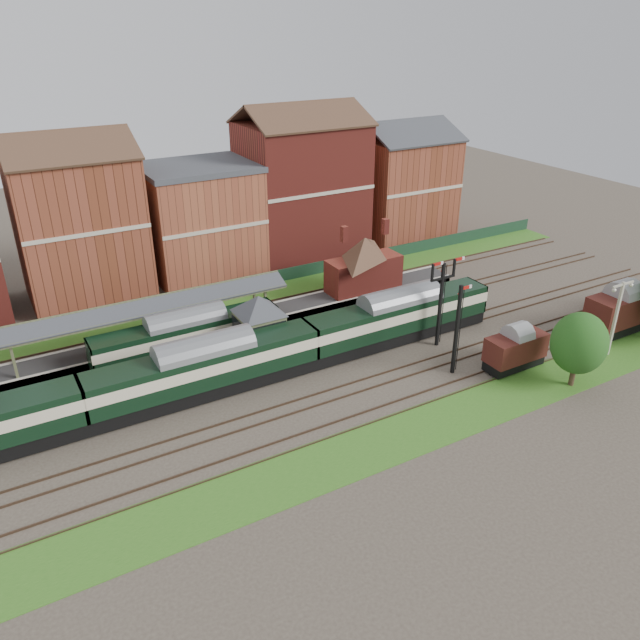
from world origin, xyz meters
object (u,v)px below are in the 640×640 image
platform_railcar (187,335)px  semaphore_bracket (441,299)px  signal_box (260,326)px  dmu_train (206,368)px  goods_van_a (515,349)px

platform_railcar → semaphore_bracket: bearing=-23.7°
signal_box → platform_railcar: (-5.42, 3.25, -0.96)m
signal_box → dmu_train: size_ratio=0.11×
semaphore_bracket → goods_van_a: bearing=-65.6°
signal_box → goods_van_a: bearing=-34.3°
semaphore_bracket → platform_railcar: (-20.46, 9.00, -2.40)m
semaphore_bracket → goods_van_a: semaphore_bracket is taller
signal_box → semaphore_bracket: bearing=-20.9°
dmu_train → platform_railcar: bearing=83.9°
dmu_train → goods_van_a: bearing=-20.5°
signal_box → goods_van_a: size_ratio=1.13×
platform_railcar → goods_van_a: platform_railcar is taller
platform_railcar → goods_van_a: 28.08m
dmu_train → platform_railcar: dmu_train is taller
goods_van_a → semaphore_bracket: bearing=114.4°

